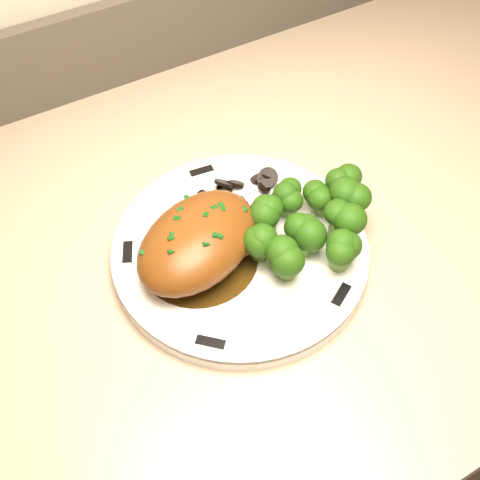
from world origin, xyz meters
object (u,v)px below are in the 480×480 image
chicken_breast (203,240)px  broccoli_florets (311,220)px  plate (240,251)px  counter (213,401)px

chicken_breast → broccoli_florets: chicken_breast is taller
plate → broccoli_florets: 0.09m
counter → plate: size_ratio=7.36×
counter → chicken_breast: (-0.01, -0.03, 0.49)m
plate → broccoli_florets: broccoli_florets is taller
plate → counter: bearing=130.4°
counter → chicken_breast: 0.49m
counter → plate: counter is taller
counter → broccoli_florets: 0.50m
counter → chicken_breast: size_ratio=11.41×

